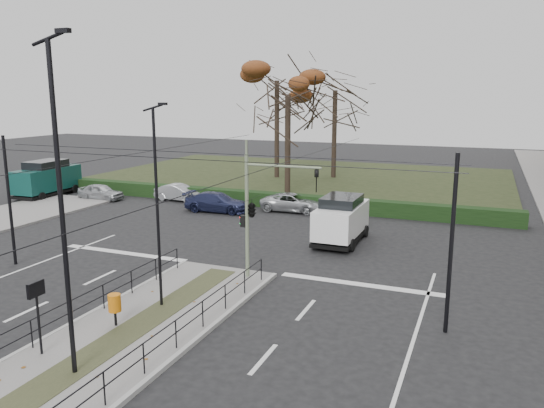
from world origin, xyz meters
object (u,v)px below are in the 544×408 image
Objects in this scene: streetlamp_median_near at (62,209)px; parked_car_first at (101,192)px; rust_tree at (277,81)px; green_van at (47,178)px; parked_car_second at (179,193)px; parked_car_third at (217,202)px; litter_bin at (115,303)px; bare_tree_near at (288,102)px; traffic_light at (254,207)px; streetlamp_median_far at (158,206)px; white_van at (341,218)px; bare_tree_center at (335,97)px; info_panel at (36,297)px; parked_car_fourth at (293,203)px.

parked_car_first is at bearing 128.23° from streetlamp_median_near.
green_van is at bearing -130.97° from rust_tree.
green_van is at bearing 105.17° from parked_car_second.
parked_car_third is at bearing -113.83° from parked_car_second.
litter_bin is 0.11× the size of bare_tree_near.
rust_tree is (-8.17, 35.92, 4.23)m from streetlamp_median_near.
traffic_light reaches higher than parked_car_second.
traffic_light is 0.71× the size of streetlamp_median_far.
white_van is at bearing 78.66° from streetlamp_median_near.
parked_car_first is at bearing -128.43° from bare_tree_center.
info_panel is 0.19× the size of rust_tree.
streetlamp_median_near is at bearing -101.34° from white_van.
parked_car_first is 0.95× the size of parked_car_second.
litter_bin is 0.09× the size of rust_tree.
bare_tree_near is at bearing -94.69° from bare_tree_center.
parked_car_second is (-10.86, 22.89, -4.20)m from streetlamp_median_near.
parked_car_second is (5.67, 1.91, 0.01)m from parked_car_first.
parked_car_first is at bearing 111.98° from parked_car_second.
parked_car_first is at bearing -152.12° from bare_tree_near.
rust_tree is at bearing -159.05° from bare_tree_center.
litter_bin is at bearing -107.49° from white_van.
bare_tree_center is at bearing 106.68° from white_van.
parked_car_first is (-15.58, 18.02, -0.32)m from litter_bin.
info_panel is 0.61× the size of parked_car_second.
green_van is (-24.68, 4.31, 0.13)m from white_van.
white_van is 25.06m from green_van.
info_panel is (-0.78, -2.47, 1.00)m from litter_bin.
streetlamp_median_near is 1.93× the size of white_van.
parked_car_second is 9.15m from parked_car_fourth.
litter_bin is 0.25× the size of parked_car_fourth.
rust_tree is at bearing -8.28° from parked_car_second.
bare_tree_center is 10.27m from bare_tree_near.
litter_bin is 0.24× the size of parked_car_third.
rust_tree reaches higher than parked_car_first.
streetlamp_median_near reaches higher than white_van.
streetlamp_median_far reaches higher than info_panel.
parked_car_first is 15.66m from bare_tree_near.
info_panel is 0.21× the size of bare_tree_center.
parked_car_third is 5.14m from parked_car_fourth.
litter_bin reaches higher than parked_car_second.
parked_car_third is 0.38× the size of rust_tree.
bare_tree_near is (-0.84, -10.23, -0.36)m from bare_tree_center.
info_panel is 37.81m from bare_tree_center.
streetlamp_median_near is 2.11× the size of parked_car_fourth.
bare_tree_near reaches higher than parked_car_first.
green_van reaches higher than info_panel.
litter_bin is 0.48× the size of info_panel.
streetlamp_median_far is at bearing -76.04° from rust_tree.
bare_tree_near is (-3.99, 27.61, 2.41)m from streetlamp_median_near.
traffic_light is 0.44× the size of rust_tree.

